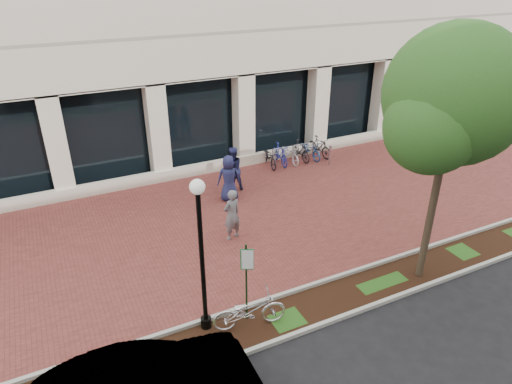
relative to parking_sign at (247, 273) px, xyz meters
name	(u,v)px	position (x,y,z in m)	size (l,w,h in m)	color
ground	(250,217)	(2.39, 4.88, -1.51)	(120.00, 120.00, 0.00)	black
brick_plaza	(250,217)	(2.39, 4.88, -1.51)	(40.00, 9.00, 0.01)	brown
planting_strip	(329,301)	(2.39, -0.37, -1.51)	(40.00, 1.50, 0.01)	black
curb_plaza_side	(315,284)	(2.39, 0.38, -1.45)	(40.00, 0.12, 0.12)	#AFB0A6
curb_street_side	(345,316)	(2.39, -1.12, -1.45)	(40.00, 0.12, 0.12)	#AFB0A6
parking_sign	(247,273)	(0.00, 0.00, 0.00)	(0.34, 0.07, 2.37)	#153C19
lamppost	(201,250)	(-1.09, 0.20, 0.91)	(0.36, 0.36, 4.29)	black
street_tree	(454,104)	(5.61, -0.53, 3.84)	(4.35, 3.62, 7.40)	#4C3B2B
locked_bicycle	(249,311)	(-0.05, -0.27, -1.00)	(0.68, 1.96, 1.03)	silver
pedestrian_left	(232,215)	(1.23, 3.85, -0.59)	(0.68, 0.44, 1.85)	slate
pedestrian_mid	(232,169)	(2.71, 7.25, -0.56)	(0.93, 0.72, 1.91)	navy
pedestrian_right	(229,178)	(2.25, 6.53, -0.57)	(0.92, 0.60, 1.89)	#1E224B
bollard	(330,155)	(7.85, 7.71, -1.00)	(0.12, 0.12, 1.01)	#B3B3B8
bike_rack_cluster	(295,152)	(6.60, 8.81, -1.05)	(3.49, 1.75, 0.99)	black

